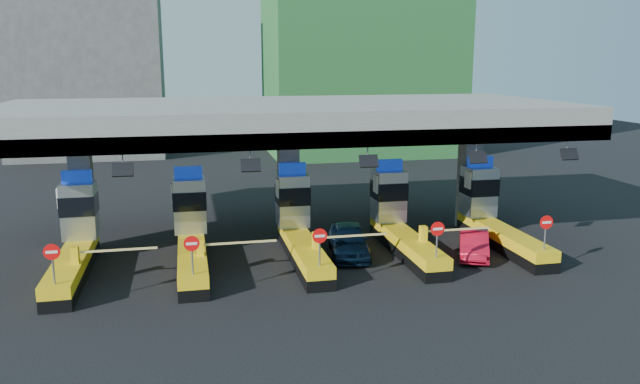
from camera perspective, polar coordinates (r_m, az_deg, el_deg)
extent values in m
plane|color=black|center=(29.82, -1.91, -5.78)|extent=(120.00, 120.00, 0.00)
cube|color=slate|center=(31.48, -2.97, 6.78)|extent=(28.00, 12.00, 1.50)
cube|color=#4C4C49|center=(25.95, -0.92, 4.79)|extent=(28.00, 0.60, 0.70)
cube|color=slate|center=(31.98, -20.87, -0.26)|extent=(1.00, 1.00, 5.50)
cube|color=slate|center=(31.99, -2.90, 0.53)|extent=(1.00, 1.00, 5.50)
cube|color=slate|center=(34.99, 13.48, 1.20)|extent=(1.00, 1.00, 5.50)
cylinder|color=slate|center=(25.66, -17.60, 2.80)|extent=(0.06, 0.06, 0.50)
cube|color=black|center=(25.52, -17.59, 1.95)|extent=(0.80, 0.38, 0.54)
cylinder|color=slate|center=(25.67, -6.41, 3.29)|extent=(0.06, 0.06, 0.50)
cube|color=black|center=(25.52, -6.35, 2.44)|extent=(0.80, 0.38, 0.54)
cylinder|color=slate|center=(26.63, 4.37, 3.64)|extent=(0.06, 0.06, 0.50)
cube|color=black|center=(26.49, 4.48, 2.83)|extent=(0.80, 0.38, 0.54)
cylinder|color=slate|center=(28.45, 14.10, 3.85)|extent=(0.06, 0.06, 0.50)
cube|color=black|center=(28.32, 14.24, 3.09)|extent=(0.80, 0.38, 0.54)
cylinder|color=slate|center=(30.70, 21.68, 3.94)|extent=(0.06, 0.06, 0.50)
cube|color=black|center=(30.58, 21.83, 3.23)|extent=(0.80, 0.38, 0.54)
cube|color=black|center=(28.80, -21.65, -6.79)|extent=(1.20, 8.00, 0.50)
cube|color=#E5B70C|center=(28.65, -21.73, -5.84)|extent=(1.20, 8.00, 0.50)
cube|color=#9EA3A8|center=(30.92, -21.13, -1.54)|extent=(1.50, 1.50, 2.60)
cube|color=black|center=(30.84, -21.18, -1.00)|extent=(1.56, 1.56, 0.90)
cube|color=#0C2DBF|center=(30.61, -21.35, 1.34)|extent=(1.30, 0.35, 0.55)
cube|color=white|center=(30.62, -22.79, -0.45)|extent=(0.06, 0.70, 0.90)
cylinder|color=slate|center=(25.01, -23.20, -6.35)|extent=(0.07, 0.07, 1.30)
cylinder|color=red|center=(24.81, -23.32, -5.05)|extent=(0.60, 0.04, 0.60)
cube|color=white|center=(24.79, -23.33, -5.07)|extent=(0.42, 0.02, 0.10)
cube|color=#E5B70C|center=(27.29, -21.50, -5.38)|extent=(0.30, 0.35, 0.70)
cube|color=white|center=(27.03, -18.05, -5.06)|extent=(3.20, 0.08, 0.08)
cube|color=black|center=(28.37, -11.59, -6.44)|extent=(1.20, 8.00, 0.50)
cube|color=#E5B70C|center=(28.21, -11.63, -5.48)|extent=(1.20, 8.00, 0.50)
cube|color=#9EA3A8|center=(30.52, -11.83, -1.14)|extent=(1.50, 1.50, 2.60)
cube|color=black|center=(30.43, -11.85, -0.60)|extent=(1.56, 1.56, 0.90)
cube|color=#0C2DBF|center=(30.20, -11.96, 1.78)|extent=(1.30, 0.35, 0.55)
cube|color=white|center=(30.08, -13.40, -0.04)|extent=(0.06, 0.70, 0.90)
cylinder|color=slate|center=(24.51, -11.60, -5.96)|extent=(0.07, 0.07, 1.30)
cylinder|color=red|center=(24.31, -11.66, -4.64)|extent=(0.60, 0.04, 0.60)
cube|color=white|center=(24.28, -11.66, -4.65)|extent=(0.42, 0.02, 0.10)
cube|color=#E5B70C|center=(26.89, -10.90, -4.98)|extent=(0.30, 0.35, 0.70)
cube|color=white|center=(26.94, -7.39, -4.61)|extent=(3.20, 0.08, 0.08)
cube|color=black|center=(28.81, -1.55, -5.91)|extent=(1.20, 8.00, 0.50)
cube|color=#E5B70C|center=(28.66, -1.56, -4.95)|extent=(1.20, 8.00, 0.50)
cube|color=#9EA3A8|center=(30.93, -2.53, -0.72)|extent=(1.50, 1.50, 2.60)
cube|color=black|center=(30.84, -2.53, -0.19)|extent=(1.56, 1.56, 0.90)
cube|color=#0C2DBF|center=(30.62, -2.56, 2.16)|extent=(1.30, 0.35, 0.55)
cube|color=white|center=(30.37, -3.94, 0.37)|extent=(0.06, 0.70, 0.90)
cylinder|color=slate|center=(25.02, -0.04, -5.34)|extent=(0.07, 0.07, 1.30)
cylinder|color=red|center=(24.82, -0.02, -4.03)|extent=(0.60, 0.04, 0.60)
cube|color=white|center=(24.80, -0.01, -4.05)|extent=(0.42, 0.02, 0.10)
cube|color=#E5B70C|center=(27.42, -0.38, -4.43)|extent=(0.30, 0.35, 0.70)
cube|color=white|center=(27.77, 2.96, -4.02)|extent=(3.20, 0.08, 0.08)
cube|color=black|center=(30.09, 7.89, -5.23)|extent=(1.20, 8.00, 0.50)
cube|color=#E5B70C|center=(29.94, 7.91, -4.32)|extent=(1.20, 8.00, 0.50)
cube|color=#9EA3A8|center=(32.12, 6.29, -0.30)|extent=(1.50, 1.50, 2.60)
cube|color=black|center=(32.04, 6.31, 0.21)|extent=(1.56, 1.56, 0.90)
cube|color=#0C2DBF|center=(31.83, 6.36, 2.48)|extent=(1.30, 0.35, 0.55)
cube|color=white|center=(31.46, 5.11, 0.76)|extent=(0.06, 0.70, 0.90)
cylinder|color=slate|center=(26.48, 10.63, -4.56)|extent=(0.07, 0.07, 1.30)
cylinder|color=red|center=(26.29, 10.71, -3.33)|extent=(0.60, 0.04, 0.60)
cube|color=white|center=(26.27, 10.73, -3.34)|extent=(0.42, 0.02, 0.10)
cube|color=#E5B70C|center=(28.82, 9.42, -3.77)|extent=(0.30, 0.35, 0.70)
cube|color=white|center=(29.43, 12.42, -3.36)|extent=(3.20, 0.08, 0.08)
cube|color=black|center=(32.10, 16.33, -4.51)|extent=(1.20, 8.00, 0.50)
cube|color=#E5B70C|center=(31.97, 16.38, -3.65)|extent=(1.20, 8.00, 0.50)
cube|color=#9EA3A8|center=(34.02, 14.31, 0.08)|extent=(1.50, 1.50, 2.60)
cube|color=black|center=(33.94, 14.35, 0.57)|extent=(1.56, 1.56, 0.90)
cube|color=#0C2DBF|center=(33.74, 14.45, 2.71)|extent=(1.30, 0.35, 0.55)
cube|color=white|center=(33.27, 13.36, 1.10)|extent=(0.06, 0.70, 0.90)
cylinder|color=slate|center=(28.75, 19.89, -3.76)|extent=(0.07, 0.07, 1.30)
cylinder|color=red|center=(28.58, 20.00, -2.62)|extent=(0.60, 0.04, 0.60)
cube|color=white|center=(28.56, 20.03, -2.63)|extent=(0.42, 0.02, 0.10)
cube|color=#E5B70C|center=(30.98, 18.07, -3.10)|extent=(0.30, 0.35, 0.70)
cube|color=white|center=(31.81, 20.66, -2.72)|extent=(3.20, 0.08, 0.08)
cube|color=#1E5926|center=(62.51, 3.81, 16.47)|extent=(18.00, 12.00, 28.00)
cube|color=#4C4C49|center=(64.58, -20.58, 11.16)|extent=(14.00, 10.00, 18.00)
imported|color=black|center=(29.58, 2.65, -4.40)|extent=(2.51, 4.70, 1.52)
imported|color=red|center=(30.25, 13.89, -4.67)|extent=(2.69, 3.92, 1.22)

